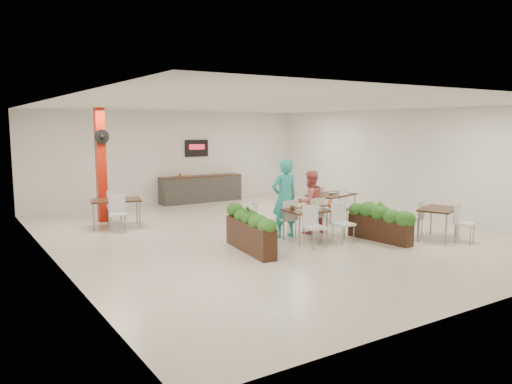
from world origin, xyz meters
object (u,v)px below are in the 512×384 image
red_column (101,164)px  side_table_a (116,204)px  service_counter (201,188)px  planter_right (380,221)px  diner_woman (310,202)px  side_table_b (331,198)px  diner_man (284,198)px  planter_left (250,228)px  side_table_c (439,214)px  main_table (314,214)px

red_column → side_table_a: size_ratio=1.91×
service_counter → planter_right: service_counter is taller
diner_woman → side_table_b: bearing=-143.0°
planter_right → diner_man: bearing=136.8°
diner_woman → planter_left: size_ratio=0.78×
side_table_a → side_table_b: bearing=-9.5°
service_counter → side_table_a: size_ratio=1.79×
planter_left → planter_right: (3.11, -0.79, -0.04)m
planter_right → side_table_c: (1.31, -0.63, 0.13)m
side_table_b → side_table_c: bearing=-95.8°
side_table_c → diner_woman: bearing=112.4°
side_table_c → main_table: bearing=126.9°
main_table → planter_right: planter_right is taller
main_table → side_table_b: 2.71m
service_counter → planter_left: bearing=-108.1°
service_counter → diner_man: service_counter is taller
diner_man → side_table_b: 2.71m
diner_man → planter_left: bearing=31.2°
diner_man → side_table_a: 4.61m
red_column → planter_right: red_column is taller
main_table → side_table_a: 5.35m
side_table_c → side_table_b: bearing=76.3°
diner_woman → side_table_c: 3.08m
service_counter → side_table_a: 4.80m
planter_left → side_table_a: size_ratio=1.21×
red_column → diner_woman: (3.98, -4.34, -0.85)m
planter_left → side_table_c: 4.64m
planter_right → red_column: bearing=129.4°
planter_left → service_counter: bearing=71.9°
diner_woman → planter_left: (-2.26, -0.76, -0.27)m
planter_left → planter_right: 3.21m
main_table → side_table_c: size_ratio=1.02×
red_column → planter_left: red_column is taller
planter_left → planter_right: planter_left is taller
diner_woman → side_table_b: size_ratio=0.95×
side_table_a → main_table: bearing=-36.3°
planter_left → side_table_c: (4.41, -1.42, 0.09)m
side_table_a → side_table_b: same height
main_table → planter_right: bearing=-35.5°
red_column → side_table_a: red_column is taller
diner_woman → side_table_b: 2.00m
main_table → side_table_c: bearing=-30.8°
service_counter → main_table: service_counter is taller
diner_man → planter_right: size_ratio=1.07×
red_column → main_table: 6.22m
red_column → side_table_c: size_ratio=1.93×
side_table_a → diner_woman: bearing=-28.1°
main_table → planter_left: (-1.85, -0.11, -0.11)m
side_table_b → side_table_c: (0.50, -3.28, -0.03)m
diner_woman → planter_right: size_ratio=0.89×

